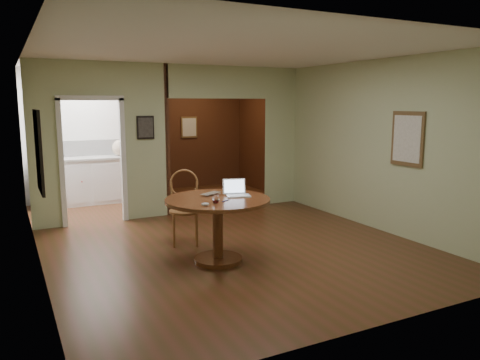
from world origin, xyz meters
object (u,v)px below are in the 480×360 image
dining_table (218,215)px  open_laptop (236,191)px  closed_laptop (213,194)px  chair (185,203)px

dining_table → open_laptop: (0.29, 0.06, 0.28)m
dining_table → closed_laptop: size_ratio=4.36×
dining_table → open_laptop: 0.40m
chair → open_laptop: bearing=-48.9°
dining_table → chair: (-0.08, 0.98, -0.02)m
dining_table → chair: bearing=94.9°
chair → open_laptop: size_ratio=3.07×
dining_table → open_laptop: size_ratio=3.83×
open_laptop → chair: bearing=128.7°
open_laptop → closed_laptop: bearing=166.2°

